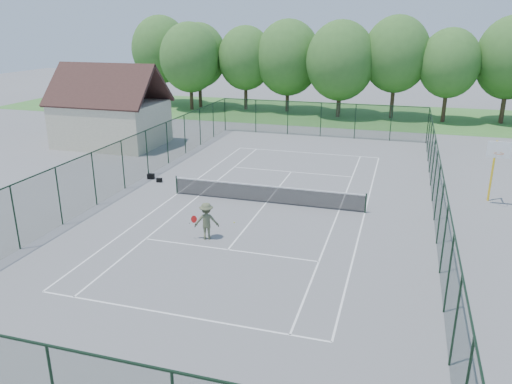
% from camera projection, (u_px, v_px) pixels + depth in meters
% --- Properties ---
extents(ground, '(140.00, 140.00, 0.00)m').
position_uv_depth(ground, '(266.00, 203.00, 28.17)').
color(ground, slate).
rests_on(ground, ground).
extents(grass_far, '(80.00, 16.00, 0.01)m').
position_uv_depth(grass_far, '(338.00, 114.00, 55.36)').
color(grass_far, '#468337').
rests_on(grass_far, ground).
extents(court_lines, '(11.05, 23.85, 0.01)m').
position_uv_depth(court_lines, '(266.00, 203.00, 28.17)').
color(court_lines, white).
rests_on(court_lines, ground).
extents(tennis_net, '(11.08, 0.08, 1.10)m').
position_uv_depth(tennis_net, '(266.00, 193.00, 27.98)').
color(tennis_net, black).
rests_on(tennis_net, ground).
extents(fence_enclosure, '(18.05, 36.05, 3.02)m').
position_uv_depth(fence_enclosure, '(266.00, 176.00, 27.66)').
color(fence_enclosure, '#193220').
rests_on(fence_enclosure, ground).
extents(utility_building, '(8.60, 6.27, 6.63)m').
position_uv_depth(utility_building, '(110.00, 107.00, 40.56)').
color(utility_building, beige).
rests_on(utility_building, ground).
extents(tree_line_far, '(39.40, 6.40, 9.70)m').
position_uv_depth(tree_line_far, '(341.00, 58.00, 53.43)').
color(tree_line_far, '#473221').
rests_on(tree_line_far, ground).
extents(basketball_goal, '(1.20, 1.43, 3.65)m').
position_uv_depth(basketball_goal, '(496.00, 159.00, 27.25)').
color(basketball_goal, yellow).
rests_on(basketball_goal, ground).
extents(sports_bag_a, '(0.47, 0.33, 0.35)m').
position_uv_depth(sports_bag_a, '(151.00, 176.00, 32.40)').
color(sports_bag_a, black).
rests_on(sports_bag_a, ground).
extents(sports_bag_b, '(0.37, 0.25, 0.27)m').
position_uv_depth(sports_bag_b, '(159.00, 180.00, 31.76)').
color(sports_bag_b, black).
rests_on(sports_bag_b, ground).
extents(tennis_player, '(2.13, 1.00, 1.78)m').
position_uv_depth(tennis_player, '(207.00, 221.00, 23.25)').
color(tennis_player, '#545A3D').
rests_on(tennis_player, ground).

